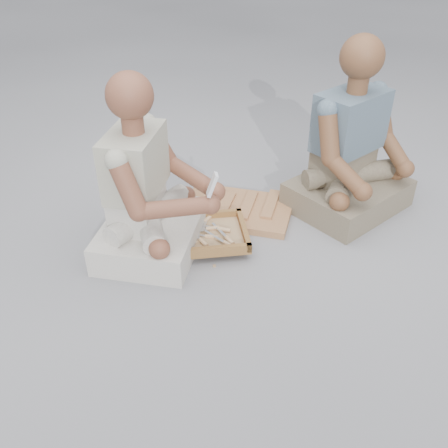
{
  "coord_description": "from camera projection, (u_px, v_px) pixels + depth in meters",
  "views": [
    {
      "loc": [
        -0.18,
        -1.76,
        1.59
      ],
      "look_at": [
        -0.04,
        0.13,
        0.3
      ],
      "focal_mm": 40.0,
      "sensor_mm": 36.0,
      "label": 1
    }
  ],
  "objects": [
    {
      "name": "chisel_6",
      "position": [
        220.0,
        229.0,
        2.66
      ],
      "size": [
        0.21,
        0.1,
        0.02
      ],
      "rotation": [
        0.0,
        0.0,
        -0.36
      ],
      "color": "white",
      "rests_on": "tool_tray"
    },
    {
      "name": "mobile_phone",
      "position": [
        212.0,
        185.0,
        2.3
      ],
      "size": [
        0.06,
        0.05,
        0.12
      ],
      "rotation": [
        -0.35,
        0.0,
        -1.51
      ],
      "color": "silver",
      "rests_on": "craftsman"
    },
    {
      "name": "wood_chip_9",
      "position": [
        148.0,
        212.0,
        2.92
      ],
      "size": [
        0.02,
        0.02,
        0.0
      ],
      "primitive_type": "cube",
      "rotation": [
        0.0,
        0.0,
        2.54
      ],
      "color": "tan",
      "rests_on": "ground"
    },
    {
      "name": "chisel_5",
      "position": [
        226.0,
        243.0,
        2.55
      ],
      "size": [
        0.15,
        0.18,
        0.02
      ],
      "rotation": [
        0.0,
        0.0,
        -0.88
      ],
      "color": "white",
      "rests_on": "tool_tray"
    },
    {
      "name": "wood_chip_7",
      "position": [
        177.0,
        273.0,
        2.47
      ],
      "size": [
        0.02,
        0.02,
        0.0
      ],
      "primitive_type": "cube",
      "rotation": [
        0.0,
        0.0,
        0.57
      ],
      "color": "tan",
      "rests_on": "ground"
    },
    {
      "name": "chisel_0",
      "position": [
        202.0,
        240.0,
        2.57
      ],
      "size": [
        0.11,
        0.21,
        0.02
      ],
      "rotation": [
        0.0,
        0.0,
        -1.12
      ],
      "color": "white",
      "rests_on": "tool_tray"
    },
    {
      "name": "wood_chip_3",
      "position": [
        173.0,
        208.0,
        2.97
      ],
      "size": [
        0.02,
        0.02,
        0.0
      ],
      "primitive_type": "cube",
      "rotation": [
        0.0,
        0.0,
        0.27
      ],
      "color": "tan",
      "rests_on": "ground"
    },
    {
      "name": "wood_chip_1",
      "position": [
        214.0,
        266.0,
        2.51
      ],
      "size": [
        0.02,
        0.02,
        0.0
      ],
      "primitive_type": "cube",
      "rotation": [
        0.0,
        0.0,
        1.63
      ],
      "color": "tan",
      "rests_on": "ground"
    },
    {
      "name": "ground",
      "position": [
        234.0,
        292.0,
        2.36
      ],
      "size": [
        60.0,
        60.0,
        0.0
      ],
      "primitive_type": "plane",
      "color": "gray",
      "rests_on": "ground"
    },
    {
      "name": "wood_chip_8",
      "position": [
        230.0,
        225.0,
        2.81
      ],
      "size": [
        0.02,
        0.02,
        0.0
      ],
      "primitive_type": "cube",
      "rotation": [
        0.0,
        0.0,
        0.47
      ],
      "color": "tan",
      "rests_on": "ground"
    },
    {
      "name": "wood_chip_5",
      "position": [
        157.0,
        265.0,
        2.52
      ],
      "size": [
        0.02,
        0.02,
        0.0
      ],
      "primitive_type": "cube",
      "rotation": [
        0.0,
        0.0,
        1.61
      ],
      "color": "tan",
      "rests_on": "ground"
    },
    {
      "name": "wood_chip_4",
      "position": [
        169.0,
        211.0,
        2.94
      ],
      "size": [
        0.02,
        0.02,
        0.0
      ],
      "primitive_type": "cube",
      "rotation": [
        0.0,
        0.0,
        0.96
      ],
      "color": "tan",
      "rests_on": "ground"
    },
    {
      "name": "tool_tray",
      "position": [
        205.0,
        235.0,
        2.63
      ],
      "size": [
        0.46,
        0.38,
        0.06
      ],
      "rotation": [
        0.0,
        0.0,
        0.06
      ],
      "color": "brown",
      "rests_on": "carved_panel"
    },
    {
      "name": "chisel_7",
      "position": [
        208.0,
        236.0,
        2.61
      ],
      "size": [
        0.22,
        0.08,
        0.02
      ],
      "rotation": [
        0.0,
        0.0,
        -0.28
      ],
      "color": "white",
      "rests_on": "tool_tray"
    },
    {
      "name": "carved_panel",
      "position": [
        237.0,
        209.0,
        2.92
      ],
      "size": [
        0.72,
        0.6,
        0.04
      ],
      "primitive_type": "cube",
      "rotation": [
        0.0,
        0.0,
        -0.33
      ],
      "color": "olive",
      "rests_on": "ground"
    },
    {
      "name": "chisel_8",
      "position": [
        206.0,
        220.0,
        2.73
      ],
      "size": [
        0.14,
        0.19,
        0.02
      ],
      "rotation": [
        0.0,
        0.0,
        0.98
      ],
      "color": "white",
      "rests_on": "tool_tray"
    },
    {
      "name": "companion",
      "position": [
        351.0,
        156.0,
        2.81
      ],
      "size": [
        0.81,
        0.78,
        0.99
      ],
      "rotation": [
        0.0,
        0.0,
        3.77
      ],
      "color": "#716951",
      "rests_on": "ground"
    },
    {
      "name": "chisel_1",
      "position": [
        209.0,
        215.0,
        2.77
      ],
      "size": [
        0.08,
        0.22,
        0.02
      ],
      "rotation": [
        0.0,
        0.0,
        1.29
      ],
      "color": "white",
      "rests_on": "tool_tray"
    },
    {
      "name": "wood_chip_0",
      "position": [
        169.0,
        232.0,
        2.76
      ],
      "size": [
        0.02,
        0.02,
        0.0
      ],
      "primitive_type": "cube",
      "rotation": [
        0.0,
        0.0,
        1.92
      ],
      "color": "tan",
      "rests_on": "ground"
    },
    {
      "name": "wood_chip_10",
      "position": [
        225.0,
        214.0,
        2.91
      ],
      "size": [
        0.02,
        0.02,
        0.0
      ],
      "primitive_type": "cube",
      "rotation": [
        0.0,
        0.0,
        2.71
      ],
      "color": "tan",
      "rests_on": "ground"
    },
    {
      "name": "wood_chip_2",
      "position": [
        158.0,
        225.0,
        2.82
      ],
      "size": [
        0.02,
        0.02,
        0.0
      ],
      "primitive_type": "cube",
      "rotation": [
        0.0,
        0.0,
        0.48
      ],
      "color": "tan",
      "rests_on": "ground"
    },
    {
      "name": "chisel_2",
      "position": [
        228.0,
        238.0,
        2.58
      ],
      "size": [
        0.11,
        0.21,
        0.02
      ],
      "rotation": [
        0.0,
        0.0,
        -1.13
      ],
      "color": "white",
      "rests_on": "tool_tray"
    },
    {
      "name": "chisel_4",
      "position": [
        208.0,
        229.0,
        2.66
      ],
      "size": [
        0.22,
        0.04,
        0.02
      ],
      "rotation": [
        0.0,
        0.0,
        0.11
      ],
      "color": "white",
      "rests_on": "tool_tray"
    },
    {
      "name": "chisel_3",
      "position": [
        200.0,
        217.0,
        2.75
      ],
      "size": [
        0.09,
        0.21,
        0.02
      ],
      "rotation": [
        0.0,
        0.0,
        1.22
      ],
      "color": "white",
      "rests_on": "tool_tray"
    },
    {
      "name": "wood_chip_6",
      "position": [
        183.0,
        211.0,
        2.94
      ],
      "size": [
        0.02,
        0.02,
        0.0
      ],
      "primitive_type": "cube",
      "rotation": [
        0.0,
        0.0,
        2.14
      ],
      "color": "tan",
      "rests_on": "ground"
    },
    {
      "name": "craftsman",
      "position": [
        147.0,
        195.0,
        2.47
      ],
      "size": [
        0.69,
        0.7,
        0.93
      ],
      "rotation": [
        0.0,
        0.0,
        -1.84
      ],
      "color": "beige",
      "rests_on": "ground"
    }
  ]
}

